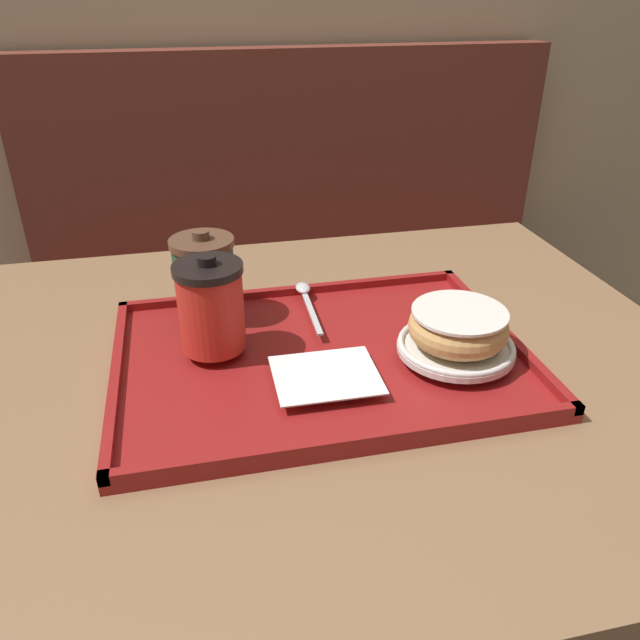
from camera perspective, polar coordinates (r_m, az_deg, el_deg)
booth_bench at (r=1.78m, az=-1.52°, el=0.80°), size 1.43×0.44×1.00m
cafe_table at (r=0.91m, az=-1.57°, el=-12.05°), size 1.08×0.85×0.71m
serving_tray at (r=0.82m, az=0.00°, el=-3.50°), size 0.52×0.38×0.02m
napkin_paper at (r=0.75m, az=0.54°, el=-5.04°), size 0.13×0.11×0.00m
coffee_cup_front at (r=0.79m, az=-9.94°, el=1.28°), size 0.09×0.09×0.13m
coffee_cup_rear at (r=0.88m, az=-10.51°, el=4.04°), size 0.09×0.09×0.12m
plate_with_chocolate_donut at (r=0.81m, az=12.30°, el=-2.36°), size 0.15×0.15×0.01m
donut_chocolate_glazed at (r=0.80m, az=12.52°, el=-0.56°), size 0.13×0.13×0.04m
spoon at (r=0.93m, az=-1.32°, el=2.25°), size 0.02×0.16×0.01m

